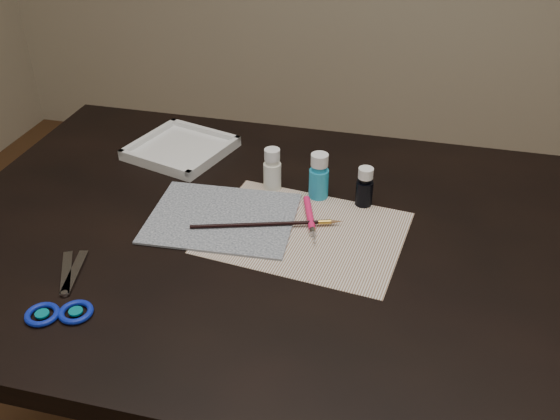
% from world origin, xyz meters
% --- Properties ---
extents(table, '(1.30, 0.90, 0.75)m').
position_xyz_m(table, '(0.00, 0.00, 0.38)').
color(table, black).
rests_on(table, ground).
extents(paper, '(0.39, 0.31, 0.00)m').
position_xyz_m(paper, '(0.05, 0.01, 0.75)').
color(paper, silver).
rests_on(paper, table).
extents(canvas, '(0.29, 0.24, 0.00)m').
position_xyz_m(canvas, '(-0.12, 0.02, 0.75)').
color(canvas, black).
rests_on(canvas, paper).
extents(paint_bottle_white, '(0.05, 0.05, 0.09)m').
position_xyz_m(paint_bottle_white, '(-0.05, 0.15, 0.79)').
color(paint_bottle_white, white).
rests_on(paint_bottle_white, table).
extents(paint_bottle_cyan, '(0.05, 0.05, 0.10)m').
position_xyz_m(paint_bottle_cyan, '(0.04, 0.14, 0.80)').
color(paint_bottle_cyan, '#209DC9').
rests_on(paint_bottle_cyan, table).
extents(paint_bottle_navy, '(0.04, 0.04, 0.08)m').
position_xyz_m(paint_bottle_navy, '(0.14, 0.13, 0.79)').
color(paint_bottle_navy, black).
rests_on(paint_bottle_navy, table).
extents(paintbrush, '(0.28, 0.10, 0.01)m').
position_xyz_m(paintbrush, '(-0.03, 0.01, 0.76)').
color(paintbrush, black).
rests_on(paintbrush, canvas).
extents(craft_knife, '(0.06, 0.16, 0.01)m').
position_xyz_m(craft_knife, '(0.05, 0.04, 0.76)').
color(craft_knife, '#EA1A5A').
rests_on(craft_knife, paper).
extents(scissors, '(0.19, 0.24, 0.01)m').
position_xyz_m(scissors, '(-0.31, -0.25, 0.76)').
color(scissors, silver).
rests_on(scissors, table).
extents(palette_tray, '(0.25, 0.25, 0.02)m').
position_xyz_m(palette_tray, '(-0.30, 0.25, 0.76)').
color(palette_tray, silver).
rests_on(palette_tray, table).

